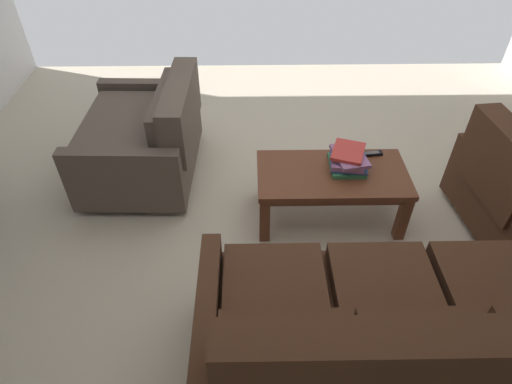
% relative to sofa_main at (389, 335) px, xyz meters
% --- Properties ---
extents(ground_plane, '(5.67, 5.14, 0.01)m').
position_rel_sofa_main_xyz_m(ground_plane, '(0.42, -1.20, -0.37)').
color(ground_plane, beige).
extents(sofa_main, '(1.86, 0.86, 0.86)m').
position_rel_sofa_main_xyz_m(sofa_main, '(0.00, 0.00, 0.00)').
color(sofa_main, black).
rests_on(sofa_main, ground).
extents(loveseat_near, '(0.90, 1.13, 0.81)m').
position_rel_sofa_main_xyz_m(loveseat_near, '(1.49, -1.76, -0.02)').
color(loveseat_near, black).
rests_on(loveseat_near, ground).
extents(coffee_table, '(1.04, 0.53, 0.42)m').
position_rel_sofa_main_xyz_m(coffee_table, '(0.10, -1.21, -0.02)').
color(coffee_table, brown).
rests_on(coffee_table, ground).
extents(book_stack, '(0.29, 0.33, 0.13)m').
position_rel_sofa_main_xyz_m(book_stack, '(-0.01, -1.27, 0.11)').
color(book_stack, '#337F51').
rests_on(book_stack, coffee_table).
extents(tv_remote, '(0.16, 0.06, 0.02)m').
position_rel_sofa_main_xyz_m(tv_remote, '(-0.21, -1.41, 0.06)').
color(tv_remote, black).
rests_on(tv_remote, coffee_table).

